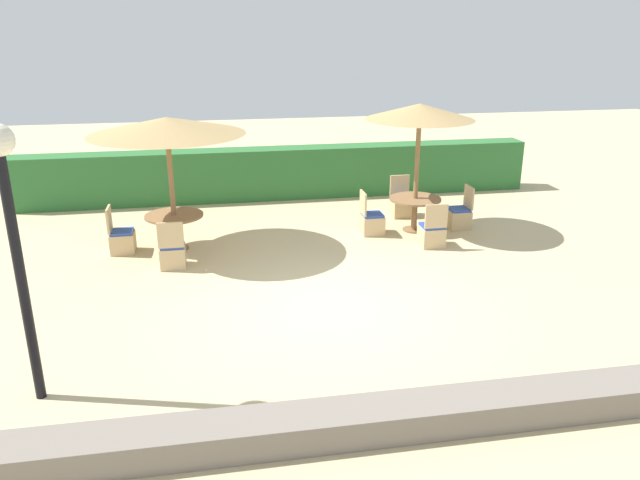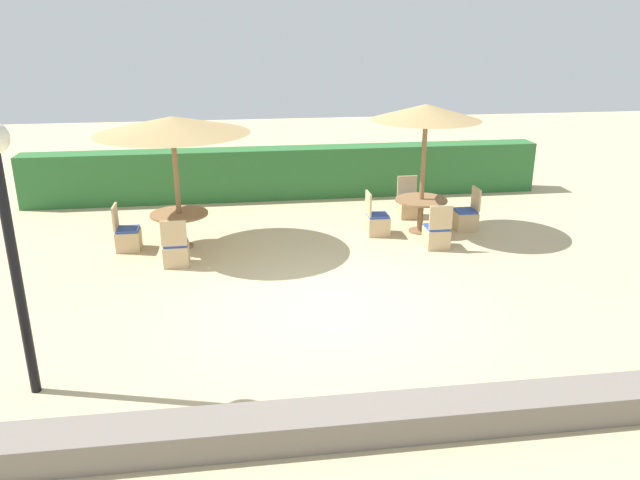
# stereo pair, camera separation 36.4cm
# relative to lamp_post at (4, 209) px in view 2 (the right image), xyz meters

# --- Properties ---
(ground_plane) EXTENTS (40.00, 40.00, 0.00)m
(ground_plane) POSITION_rel_lamp_post_xyz_m (3.90, 1.92, -2.35)
(ground_plane) COLOR #C6B284
(hedge_row) EXTENTS (13.00, 0.70, 1.28)m
(hedge_row) POSITION_rel_lamp_post_xyz_m (3.90, 8.46, -1.71)
(hedge_row) COLOR #2D6B33
(hedge_row) RESTS_ON ground_plane
(stone_border) EXTENTS (10.00, 0.56, 0.35)m
(stone_border) POSITION_rel_lamp_post_xyz_m (3.90, -1.41, -2.18)
(stone_border) COLOR slate
(stone_border) RESTS_ON ground_plane
(lamp_post) EXTENTS (0.36, 0.36, 3.32)m
(lamp_post) POSITION_rel_lamp_post_xyz_m (0.00, 0.00, 0.00)
(lamp_post) COLOR black
(lamp_post) RESTS_ON ground_plane
(parasol_back_right) EXTENTS (2.26, 2.26, 2.72)m
(parasol_back_right) POSITION_rel_lamp_post_xyz_m (6.47, 5.29, 0.19)
(parasol_back_right) COLOR olive
(parasol_back_right) RESTS_ON ground_plane
(round_table_back_right) EXTENTS (1.10, 1.10, 0.73)m
(round_table_back_right) POSITION_rel_lamp_post_xyz_m (6.47, 5.29, -1.77)
(round_table_back_right) COLOR olive
(round_table_back_right) RESTS_ON ground_plane
(patio_chair_back_right_north) EXTENTS (0.46, 0.46, 0.93)m
(patio_chair_back_right_north) POSITION_rel_lamp_post_xyz_m (6.51, 6.35, -2.09)
(patio_chair_back_right_north) COLOR tan
(patio_chair_back_right_north) RESTS_ON ground_plane
(patio_chair_back_right_south) EXTENTS (0.46, 0.46, 0.93)m
(patio_chair_back_right_south) POSITION_rel_lamp_post_xyz_m (6.50, 4.26, -2.09)
(patio_chair_back_right_south) COLOR tan
(patio_chair_back_right_south) RESTS_ON ground_plane
(patio_chair_back_right_west) EXTENTS (0.46, 0.46, 0.93)m
(patio_chair_back_right_west) POSITION_rel_lamp_post_xyz_m (5.51, 5.24, -2.09)
(patio_chair_back_right_west) COLOR tan
(patio_chair_back_right_west) RESTS_ON ground_plane
(patio_chair_back_right_east) EXTENTS (0.46, 0.46, 0.93)m
(patio_chair_back_right_east) POSITION_rel_lamp_post_xyz_m (7.50, 5.29, -2.09)
(patio_chair_back_right_east) COLOR tan
(patio_chair_back_right_east) RESTS_ON ground_plane
(parasol_back_left) EXTENTS (2.96, 2.96, 2.62)m
(parasol_back_left) POSITION_rel_lamp_post_xyz_m (1.43, 5.02, 0.09)
(parasol_back_left) COLOR olive
(parasol_back_left) RESTS_ON ground_plane
(round_table_back_left) EXTENTS (1.14, 1.14, 0.71)m
(round_table_back_left) POSITION_rel_lamp_post_xyz_m (1.43, 5.02, -1.78)
(round_table_back_left) COLOR olive
(round_table_back_left) RESTS_ON ground_plane
(patio_chair_back_left_west) EXTENTS (0.46, 0.46, 0.93)m
(patio_chair_back_left_west) POSITION_rel_lamp_post_xyz_m (0.40, 5.00, -2.09)
(patio_chair_back_left_west) COLOR tan
(patio_chair_back_left_west) RESTS_ON ground_plane
(patio_chair_back_left_south) EXTENTS (0.46, 0.46, 0.93)m
(patio_chair_back_left_south) POSITION_rel_lamp_post_xyz_m (1.42, 4.03, -2.09)
(patio_chair_back_left_south) COLOR tan
(patio_chair_back_left_south) RESTS_ON ground_plane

